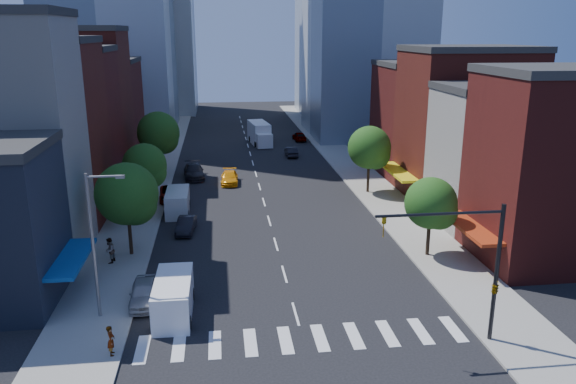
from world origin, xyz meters
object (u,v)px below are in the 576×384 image
parked_car_front (144,292)px  cargo_van_far (178,202)px  parked_car_third (171,194)px  box_truck (260,134)px  parked_car_second (186,225)px  pedestrian_near (111,340)px  parked_car_rear (194,171)px  pedestrian_far (110,251)px  traffic_car_far (299,136)px  cargo_van_near (173,298)px  taxi (230,178)px  traffic_car_oncoming (291,152)px

parked_car_front → cargo_van_far: 18.66m
parked_car_third → box_truck: 31.32m
parked_car_second → pedestrian_near: (-3.00, -19.40, 0.34)m
parked_car_rear → pedestrian_far: bearing=-107.1°
box_truck → pedestrian_near: size_ratio=5.01×
cargo_van_far → traffic_car_far: size_ratio=1.24×
cargo_van_near → pedestrian_far: (-5.32, 8.64, -0.03)m
traffic_car_far → parked_car_third: bearing=57.0°
pedestrian_far → pedestrian_near: bearing=25.0°
box_truck → pedestrian_near: bearing=-109.2°
parked_car_rear → cargo_van_far: 13.66m
parked_car_second → taxi: 16.57m
parked_car_third → cargo_van_near: (2.00, -25.18, 0.44)m
parked_car_front → traffic_car_far: parked_car_front is taller
traffic_car_oncoming → parked_car_second: bearing=64.7°
parked_car_front → parked_car_second: size_ratio=1.10×
parked_car_rear → cargo_van_near: size_ratio=1.02×
parked_car_front → traffic_car_oncoming: 45.37m
taxi → parked_car_rear: bearing=146.7°
parked_car_second → traffic_car_far: 44.12m
cargo_van_near → traffic_car_oncoming: size_ratio=1.33×
cargo_van_near → box_truck: (9.44, 54.33, 0.42)m
cargo_van_near → pedestrian_far: 10.15m
parked_car_third → parked_car_rear: (2.00, 8.98, 0.10)m
cargo_van_near → pedestrian_far: cargo_van_near is taller
cargo_van_far → pedestrian_near: (-1.95, -24.79, -0.11)m
parked_car_front → traffic_car_far: (17.95, 54.38, -0.03)m
parked_car_rear → box_truck: (9.44, 20.17, 0.76)m
taxi → cargo_van_far: bearing=-114.0°
cargo_van_far → cargo_van_near: bearing=-87.5°
traffic_car_far → pedestrian_far: pedestrian_far is taller
traffic_car_oncoming → pedestrian_near: size_ratio=2.44×
cargo_van_near → taxi: size_ratio=1.17×
parked_car_front → pedestrian_near: size_ratio=2.60×
parked_car_front → parked_car_rear: bearing=83.8°
parked_car_third → cargo_van_near: cargo_van_near is taller
cargo_van_far → traffic_car_far: bearing=64.2°
pedestrian_near → pedestrian_far: size_ratio=0.87×
parked_car_second → taxi: (4.17, 16.03, 0.02)m
parked_car_third → traffic_car_far: bearing=55.8°
parked_car_rear → cargo_van_far: size_ratio=1.06×
traffic_car_far → pedestrian_near: size_ratio=2.51×
parked_car_second → cargo_van_near: 15.16m
cargo_van_near → traffic_car_far: cargo_van_near is taller
cargo_van_near → taxi: bearing=82.9°
parked_car_front → pedestrian_near: (-1.00, -6.16, 0.25)m
parked_car_rear → pedestrian_near: (-3.00, -38.41, 0.18)m
cargo_van_far → box_truck: 35.38m
parked_car_third → pedestrian_near: (-1.00, -29.43, 0.29)m
taxi → parked_car_front: bearing=-99.8°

